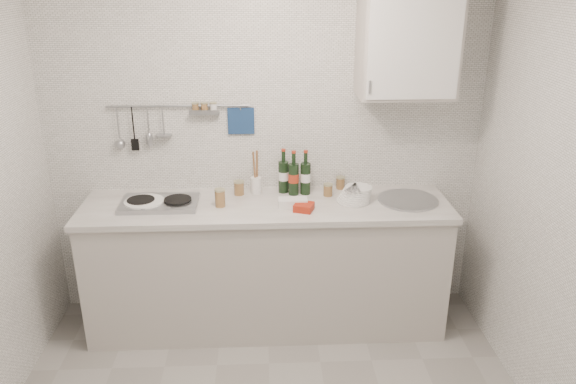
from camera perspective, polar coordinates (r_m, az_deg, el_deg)
The scene contains 14 objects.
back_wall at distance 3.90m, azimuth -2.36°, elevation 5.03°, with size 3.00×0.02×2.50m, color silver.
counter at distance 3.94m, azimuth -2.05°, elevation -7.70°, with size 2.44×0.64×0.96m.
wall_rail at distance 3.86m, azimuth -11.34°, elevation 7.18°, with size 0.98×0.09×0.34m.
wall_cabinet at distance 3.70m, azimuth 12.08°, elevation 14.78°, with size 0.60×0.38×0.70m.
plate_stack_hob at distance 3.78m, azimuth -14.48°, elevation -1.15°, with size 0.28×0.27×0.04m.
plate_stack_sink at distance 3.77m, azimuth 6.88°, elevation -0.25°, with size 0.24×0.23×0.10m.
wine_bottles at distance 3.84m, azimuth 0.63°, elevation 2.03°, with size 0.22×0.12×0.31m.
butter_dish at distance 3.66m, azimuth 0.49°, elevation -1.10°, with size 0.19×0.09×0.06m, color white.
strawberry_punnet at distance 3.60m, azimuth 1.62°, elevation -1.53°, with size 0.11×0.11×0.05m, color red.
utensil_crock at distance 3.88m, azimuth -3.27°, elevation 0.94°, with size 0.08×0.08×0.31m.
jar_a at distance 3.86m, azimuth -5.00°, elevation 0.44°, with size 0.07×0.07×0.10m.
jar_b at distance 3.98m, azimuth 5.35°, elevation 0.96°, with size 0.06×0.06×0.09m.
jar_c at distance 3.84m, azimuth 4.08°, elevation 0.23°, with size 0.07×0.07×0.09m.
jar_d at distance 3.68m, azimuth -6.92°, elevation -0.58°, with size 0.07×0.07×0.12m.
Camera 1 is at (-0.02, -2.34, 2.35)m, focal length 35.00 mm.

